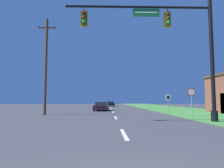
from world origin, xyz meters
TOP-DOWN VIEW (x-y plane):
  - grass_verge_right at (10.50, 30.00)m, footprint 10.00×110.00m
  - road_center_line at (0.00, 22.00)m, footprint 0.16×34.80m
  - signal_mast at (4.02, 10.63)m, footprint 10.20×0.47m
  - car_ahead at (-1.49, 25.78)m, footprint 2.16×4.77m
  - far_car at (0.22, 47.40)m, footprint 1.82×4.64m
  - stop_sign at (6.90, 15.28)m, footprint 0.76×0.07m
  - route_sign_post at (6.01, 19.30)m, footprint 0.55×0.06m
  - utility_pole_near at (-6.87, 17.46)m, footprint 1.80×0.26m

SIDE VIEW (x-z plane):
  - road_center_line at x=0.00m, z-range 0.00..0.01m
  - grass_verge_right at x=10.50m, z-range 0.00..0.04m
  - far_car at x=0.22m, z-range 0.01..1.20m
  - car_ahead at x=-1.49m, z-range 0.01..1.20m
  - route_sign_post at x=6.01m, z-range 0.51..2.54m
  - stop_sign at x=6.90m, z-range 0.61..3.12m
  - utility_pole_near at x=-6.87m, z-range 0.16..9.89m
  - signal_mast at x=4.02m, z-range 0.99..9.65m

